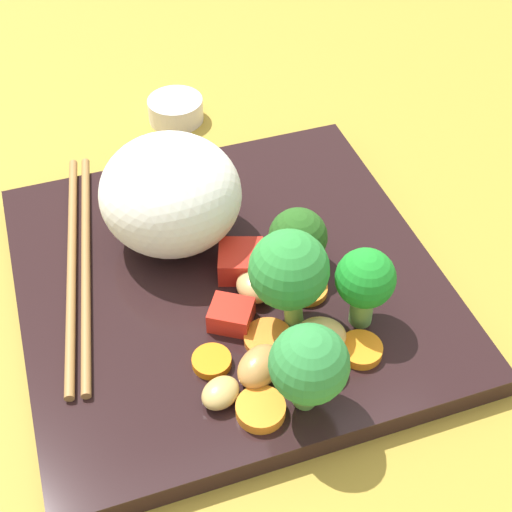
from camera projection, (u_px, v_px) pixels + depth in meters
The scene contains 21 objects.
ground_plane at pixel (229, 299), 51.31cm from camera, with size 110.00×110.00×2.00cm, color #A3862E.
square_plate at pixel (228, 282), 49.99cm from camera, with size 28.29×28.29×1.70cm, color black.
rice_mound at pixel (171, 194), 49.22cm from camera, with size 9.80×9.96×8.00cm, color white.
broccoli_floret_0 at pixel (365, 281), 43.91cm from camera, with size 3.80×3.80×5.88cm.
broccoli_floret_1 at pixel (289, 271), 43.13cm from camera, with size 4.99×4.99×7.34cm.
broccoli_floret_2 at pixel (309, 365), 39.22cm from camera, with size 4.55×4.55×6.36cm.
broccoli_floret_3 at pixel (298, 238), 48.23cm from camera, with size 4.05×4.05×4.65cm.
carrot_slice_0 at pixel (268, 339), 45.06cm from camera, with size 3.11×3.11×0.52cm, color orange.
carrot_slice_1 at pixel (306, 289), 48.04cm from camera, with size 2.88×2.88×0.51cm, color orange.
carrot_slice_2 at pixel (261, 409), 41.26cm from camera, with size 2.93×2.93×0.76cm, color orange.
carrot_slice_3 at pixel (212, 361), 43.77cm from camera, with size 2.45×2.45×0.60cm, color orange.
carrot_slice_4 at pixel (326, 371), 43.27cm from camera, with size 2.43×2.43×0.58cm, color orange.
carrot_slice_5 at pixel (361, 350), 44.36cm from camera, with size 2.74×2.74×0.66cm, color orange.
pepper_chunk_0 at pixel (240, 258), 49.17cm from camera, with size 3.09×3.05×1.82cm, color red.
pepper_chunk_1 at pixel (231, 315), 45.76cm from camera, with size 2.66×2.37×1.53cm, color red.
chicken_piece_0 at pixel (221, 393), 41.67cm from camera, with size 2.48×1.97×1.41cm, color tan.
chicken_piece_1 at pixel (260, 366), 42.63cm from camera, with size 3.26×2.37×2.02cm, color #BB8345.
chicken_piece_2 at pixel (254, 286), 47.45cm from camera, with size 2.79×2.34×1.64cm, color tan.
chicken_piece_3 at pixel (320, 336), 44.07cm from camera, with size 3.23×2.44×2.32cm, color tan.
chopstick_pair at pixel (79, 261), 49.80cm from camera, with size 5.20×22.74×0.63cm.
sauce_cup at pixel (176, 110), 64.73cm from camera, with size 4.97×4.97×2.09cm, color silver.
Camera 1 is at (9.09, 32.74, 37.61)cm, focal length 50.08 mm.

